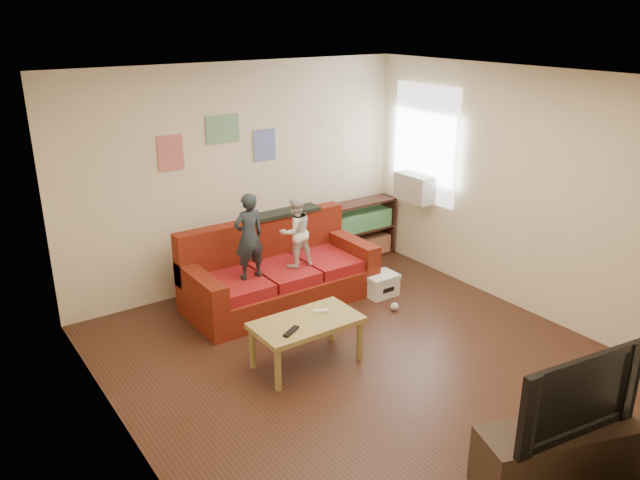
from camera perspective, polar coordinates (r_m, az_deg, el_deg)
room_shell at (r=5.61m, az=4.67°, el=0.56°), size 4.52×5.02×2.72m
sofa at (r=7.34m, az=-3.90°, el=-3.16°), size 2.20×1.01×0.97m
child_a at (r=6.77m, az=-6.53°, el=0.33°), size 0.36×0.24×0.97m
child_b at (r=7.07m, az=-2.25°, el=0.74°), size 0.41×0.33×0.83m
coffee_table at (r=6.01m, az=-1.23°, el=-7.91°), size 1.04×0.57×0.47m
remote at (r=5.76m, az=-2.66°, el=-8.34°), size 0.21×0.15×0.02m
game_controller at (r=6.11m, az=0.07°, el=-6.54°), size 0.16×0.10×0.03m
bookshelf at (r=8.61m, az=3.74°, el=0.68°), size 1.01×0.30×0.81m
window at (r=8.16m, az=9.55°, el=8.68°), size 0.04×1.08×1.48m
ac_unit at (r=8.21m, az=8.72°, el=4.77°), size 0.28×0.55×0.35m
artwork_left at (r=7.18m, az=-13.50°, el=7.74°), size 0.30×0.01×0.40m
artwork_center at (r=7.39m, az=-8.89°, el=9.99°), size 0.42×0.01×0.32m
artwork_right at (r=7.69m, az=-5.09°, el=8.65°), size 0.30×0.01×0.38m
file_box at (r=7.55m, az=5.58°, el=-4.09°), size 0.39×0.30×0.27m
tv_stand at (r=5.05m, az=20.97°, el=-17.81°), size 1.28×0.77×0.46m
television at (r=4.75m, az=21.79°, el=-12.60°), size 1.10×0.29×0.63m
tissue at (r=7.23m, az=6.84°, el=-6.07°), size 0.12×0.12×0.09m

